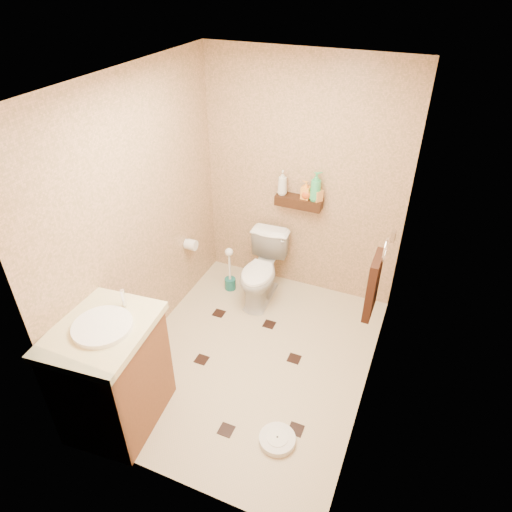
% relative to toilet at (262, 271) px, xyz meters
% --- Properties ---
extents(ground, '(2.50, 2.50, 0.00)m').
position_rel_toilet_xyz_m(ground, '(0.25, -0.83, -0.35)').
color(ground, '#C5AA90').
rests_on(ground, ground).
extents(wall_back, '(2.00, 0.04, 2.40)m').
position_rel_toilet_xyz_m(wall_back, '(0.25, 0.42, 0.85)').
color(wall_back, tan).
rests_on(wall_back, ground).
extents(wall_front, '(2.00, 0.04, 2.40)m').
position_rel_toilet_xyz_m(wall_front, '(0.25, -2.08, 0.85)').
color(wall_front, tan).
rests_on(wall_front, ground).
extents(wall_left, '(0.04, 2.50, 2.40)m').
position_rel_toilet_xyz_m(wall_left, '(-0.75, -0.83, 0.85)').
color(wall_left, tan).
rests_on(wall_left, ground).
extents(wall_right, '(0.04, 2.50, 2.40)m').
position_rel_toilet_xyz_m(wall_right, '(1.25, -0.83, 0.85)').
color(wall_right, tan).
rests_on(wall_right, ground).
extents(ceiling, '(2.00, 2.50, 0.02)m').
position_rel_toilet_xyz_m(ceiling, '(0.25, -0.83, 2.05)').
color(ceiling, silver).
rests_on(ceiling, wall_back).
extents(wall_shelf, '(0.46, 0.14, 0.10)m').
position_rel_toilet_xyz_m(wall_shelf, '(0.25, 0.34, 0.67)').
color(wall_shelf, '#341E0E').
rests_on(wall_shelf, wall_back).
extents(floor_accents, '(1.26, 1.34, 0.01)m').
position_rel_toilet_xyz_m(floor_accents, '(0.26, -0.90, -0.35)').
color(floor_accents, black).
rests_on(floor_accents, ground).
extents(toilet, '(0.43, 0.71, 0.70)m').
position_rel_toilet_xyz_m(toilet, '(0.00, 0.00, 0.00)').
color(toilet, white).
rests_on(toilet, ground).
extents(vanity, '(0.70, 0.82, 1.08)m').
position_rel_toilet_xyz_m(vanity, '(-0.45, -1.78, 0.13)').
color(vanity, brown).
rests_on(vanity, ground).
extents(bathroom_scale, '(0.30, 0.30, 0.06)m').
position_rel_toilet_xyz_m(bathroom_scale, '(0.75, -1.53, -0.32)').
color(bathroom_scale, white).
rests_on(bathroom_scale, ground).
extents(toilet_brush, '(0.12, 0.12, 0.51)m').
position_rel_toilet_xyz_m(toilet_brush, '(-0.37, 0.02, -0.17)').
color(toilet_brush, '#19645F').
rests_on(toilet_brush, ground).
extents(towel_ring, '(0.12, 0.30, 0.76)m').
position_rel_toilet_xyz_m(towel_ring, '(1.16, -0.58, 0.60)').
color(towel_ring, silver).
rests_on(towel_ring, wall_right).
extents(toilet_paper, '(0.12, 0.11, 0.12)m').
position_rel_toilet_xyz_m(toilet_paper, '(-0.69, -0.18, 0.25)').
color(toilet_paper, white).
rests_on(toilet_paper, wall_left).
extents(bottle_a, '(0.11, 0.11, 0.25)m').
position_rel_toilet_xyz_m(bottle_a, '(0.07, 0.34, 0.84)').
color(bottle_a, silver).
rests_on(bottle_a, wall_shelf).
extents(bottle_b, '(0.09, 0.09, 0.18)m').
position_rel_toilet_xyz_m(bottle_b, '(0.31, 0.34, 0.81)').
color(bottle_b, '#FF9A35').
rests_on(bottle_b, wall_shelf).
extents(bottle_c, '(0.15, 0.15, 0.14)m').
position_rel_toilet_xyz_m(bottle_c, '(0.32, 0.34, 0.79)').
color(bottle_c, '#CD4F18').
rests_on(bottle_c, wall_shelf).
extents(bottle_d, '(0.15, 0.15, 0.29)m').
position_rel_toilet_xyz_m(bottle_d, '(0.40, 0.34, 0.86)').
color(bottle_d, '#38AA64').
rests_on(bottle_d, wall_shelf).
extents(bottle_e, '(0.11, 0.11, 0.17)m').
position_rel_toilet_xyz_m(bottle_e, '(0.43, 0.34, 0.80)').
color(bottle_e, '#D98F48').
rests_on(bottle_e, wall_shelf).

